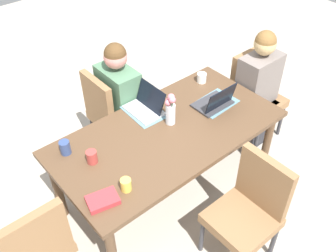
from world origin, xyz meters
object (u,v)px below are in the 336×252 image
at_px(chair_far_right_near, 250,207).
at_px(flower_vase, 170,109).
at_px(coffee_mug_centre_right, 202,78).
at_px(chair_head_left_left_mid, 253,91).
at_px(person_head_left_left_mid, 256,95).
at_px(coffee_mug_near_right, 92,157).
at_px(coffee_mug_centre_left, 65,148).
at_px(person_near_left_near, 121,109).
at_px(dining_table, 168,138).
at_px(laptop_head_left_left_mid, 215,102).
at_px(chair_near_left_near, 111,111).
at_px(chair_head_right_left_far, 34,244).
at_px(book_red_cover, 103,200).
at_px(coffee_mug_near_left, 126,185).
at_px(laptop_near_left_near, 146,106).

bearing_deg(chair_far_right_near, flower_vase, -90.29).
bearing_deg(coffee_mug_centre_right, chair_head_left_left_mid, 156.59).
height_order(person_head_left_left_mid, coffee_mug_centre_right, person_head_left_left_mid).
distance_m(coffee_mug_near_right, coffee_mug_centre_left, 0.23).
distance_m(flower_vase, coffee_mug_centre_left, 0.84).
relative_size(person_near_left_near, person_head_left_left_mid, 1.00).
bearing_deg(chair_far_right_near, person_head_left_left_mid, -142.26).
bearing_deg(dining_table, coffee_mug_centre_right, -154.84).
relative_size(person_head_left_left_mid, laptop_head_left_left_mid, 3.73).
xyz_separation_m(person_near_left_near, person_head_left_left_mid, (-1.12, 0.67, 0.00)).
distance_m(chair_far_right_near, coffee_mug_near_right, 1.17).
relative_size(dining_table, laptop_head_left_left_mid, 5.71).
bearing_deg(chair_near_left_near, coffee_mug_centre_left, 33.98).
height_order(chair_head_right_left_far, book_red_cover, chair_head_right_left_far).
xyz_separation_m(flower_vase, coffee_mug_near_left, (0.67, 0.33, -0.09)).
height_order(dining_table, chair_head_left_left_mid, chair_head_left_left_mid).
relative_size(chair_near_left_near, chair_far_right_near, 1.00).
height_order(chair_near_left_near, coffee_mug_centre_right, chair_near_left_near).
height_order(chair_far_right_near, flower_vase, flower_vase).
height_order(coffee_mug_near_left, book_red_cover, coffee_mug_near_left).
relative_size(coffee_mug_near_right, book_red_cover, 0.49).
relative_size(person_head_left_left_mid, laptop_near_left_near, 3.73).
xyz_separation_m(laptop_head_left_left_mid, laptop_near_left_near, (0.47, -0.33, -0.00)).
bearing_deg(coffee_mug_near_left, dining_table, -155.85).
relative_size(chair_near_left_near, laptop_head_left_left_mid, 2.81).
height_order(laptop_near_left_near, coffee_mug_near_left, laptop_near_left_near).
xyz_separation_m(chair_near_left_near, person_head_left_left_mid, (-1.20, 0.73, 0.03)).
distance_m(flower_vase, coffee_mug_near_left, 0.75).
distance_m(coffee_mug_centre_left, book_red_cover, 0.56).
height_order(person_head_left_left_mid, chair_head_right_left_far, person_head_left_left_mid).
bearing_deg(laptop_near_left_near, chair_head_left_left_mid, 169.32).
xyz_separation_m(coffee_mug_near_left, book_red_cover, (0.18, -0.01, -0.03)).
height_order(chair_near_left_near, laptop_near_left_near, laptop_near_left_near).
height_order(dining_table, laptop_head_left_left_mid, laptop_head_left_left_mid).
bearing_deg(flower_vase, chair_near_left_near, -78.74).
height_order(chair_far_right_near, coffee_mug_centre_right, chair_far_right_near).
distance_m(chair_near_left_near, flower_vase, 0.79).
bearing_deg(coffee_mug_centre_right, chair_near_left_near, -30.24).
bearing_deg(coffee_mug_centre_right, dining_table, 25.16).
bearing_deg(coffee_mug_centre_left, flower_vase, 163.47).
distance_m(person_head_left_left_mid, coffee_mug_centre_left, 1.90).
bearing_deg(person_head_left_left_mid, chair_head_right_left_far, 2.56).
bearing_deg(flower_vase, laptop_near_left_near, -79.21).
bearing_deg(coffee_mug_centre_right, laptop_near_left_near, 0.39).
distance_m(chair_head_right_left_far, laptop_near_left_near, 1.34).
distance_m(coffee_mug_near_left, book_red_cover, 0.18).
bearing_deg(laptop_head_left_left_mid, book_red_cover, 10.40).
bearing_deg(coffee_mug_centre_left, person_near_left_near, -152.30).
bearing_deg(chair_head_left_left_mid, flower_vase, 1.66).
distance_m(person_near_left_near, coffee_mug_centre_right, 0.80).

